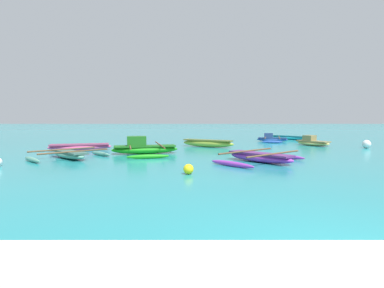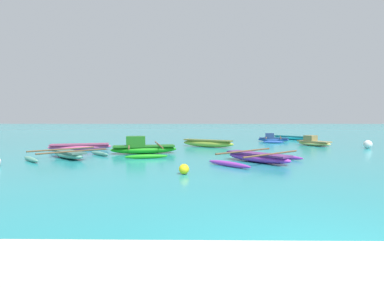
{
  "view_description": "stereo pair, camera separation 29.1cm",
  "coord_description": "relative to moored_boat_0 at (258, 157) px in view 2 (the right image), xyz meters",
  "views": [
    {
      "loc": [
        -2.17,
        -3.03,
        1.79
      ],
      "look_at": [
        -2.16,
        15.72,
        0.25
      ],
      "focal_mm": 28.0,
      "sensor_mm": 36.0,
      "label": 1
    },
    {
      "loc": [
        -1.88,
        -3.03,
        1.79
      ],
      "look_at": [
        -2.16,
        15.72,
        0.25
      ],
      "focal_mm": 28.0,
      "sensor_mm": 36.0,
      "label": 2
    }
  ],
  "objects": [
    {
      "name": "moored_boat_1",
      "position": [
        -8.51,
        1.15,
        -0.02
      ],
      "size": [
        3.61,
        3.61,
        0.41
      ],
      "rotation": [
        0.0,
        0.0,
        -0.79
      ],
      "color": "#569783",
      "rests_on": "ground_plane"
    },
    {
      "name": "moored_boat_7",
      "position": [
        -1.85,
        6.86,
        0.06
      ],
      "size": [
        3.45,
        2.3,
        0.48
      ],
      "rotation": [
        0.0,
        0.0,
        -0.51
      ],
      "color": "#98AD38",
      "rests_on": "ground_plane"
    },
    {
      "name": "moored_boat_6",
      "position": [
        -5.39,
        3.07,
        0.1
      ],
      "size": [
        3.54,
        4.61,
        0.92
      ],
      "rotation": [
        0.0,
        0.0,
        0.22
      ],
      "color": "#1E9B19",
      "rests_on": "ground_plane"
    },
    {
      "name": "moored_boat_0",
      "position": [
        0.0,
        0.0,
        0.0
      ],
      "size": [
        4.25,
        4.1,
        0.45
      ],
      "rotation": [
        0.0,
        0.0,
        -0.85
      ],
      "color": "purple",
      "rests_on": "ground_plane"
    },
    {
      "name": "moored_boat_3",
      "position": [
        5.88,
        14.06,
        -0.01
      ],
      "size": [
        2.84,
        3.23,
        0.35
      ],
      "rotation": [
        0.0,
        0.0,
        -0.87
      ],
      "color": "#21B2C7",
      "rests_on": "ground_plane"
    },
    {
      "name": "mooring_buoy_2",
      "position": [
        8.07,
        6.15,
        0.04
      ],
      "size": [
        0.51,
        0.51,
        0.51
      ],
      "color": "white",
      "rests_on": "ground_plane"
    },
    {
      "name": "moored_boat_2",
      "position": [
        5.4,
        7.93,
        0.04
      ],
      "size": [
        2.07,
        2.36,
        0.7
      ],
      "rotation": [
        0.0,
        0.0,
        -0.92
      ],
      "color": "#D8C36A",
      "rests_on": "ground_plane"
    },
    {
      "name": "moored_boat_5",
      "position": [
        3.64,
        11.82,
        0.01
      ],
      "size": [
        2.47,
        4.12,
        0.68
      ],
      "rotation": [
        0.0,
        0.0,
        -0.26
      ],
      "color": "#2C55B1",
      "rests_on": "ground_plane"
    },
    {
      "name": "mooring_buoy_0",
      "position": [
        -2.98,
        -2.8,
        -0.04
      ],
      "size": [
        0.34,
        0.34,
        0.34
      ],
      "color": "yellow",
      "rests_on": "ground_plane"
    },
    {
      "name": "moored_boat_4",
      "position": [
        -9.35,
        4.76,
        0.0
      ],
      "size": [
        3.6,
        1.75,
        0.38
      ],
      "rotation": [
        0.0,
        0.0,
        0.28
      ],
      "color": "#DC4D8E",
      "rests_on": "ground_plane"
    }
  ]
}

